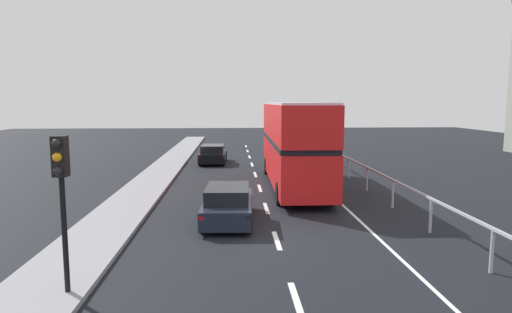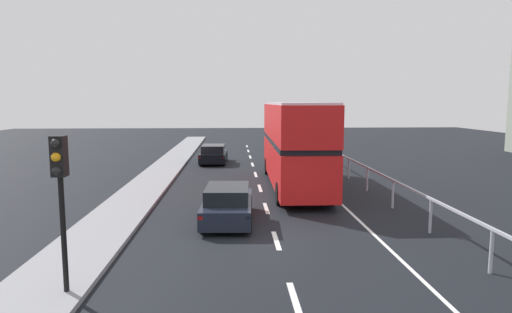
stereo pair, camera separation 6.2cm
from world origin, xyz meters
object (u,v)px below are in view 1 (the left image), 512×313
hatchback_car_near (228,204)px  traffic_signal_pole (61,176)px  double_decker_bus_red (294,142)px  sedan_car_ahead (213,154)px

hatchback_car_near → traffic_signal_pole: traffic_signal_pole is taller
double_decker_bus_red → hatchback_car_near: (-3.38, -6.46, -1.69)m
double_decker_bus_red → hatchback_car_near: double_decker_bus_red is taller
hatchback_car_near → traffic_signal_pole: bearing=-117.8°
double_decker_bus_red → sedan_car_ahead: bearing=117.4°
double_decker_bus_red → hatchback_car_near: bearing=-116.9°
traffic_signal_pole → sedan_car_ahead: traffic_signal_pole is taller
double_decker_bus_red → traffic_signal_pole: (-6.98, -12.61, 0.46)m
traffic_signal_pole → double_decker_bus_red: bearing=61.0°
hatchback_car_near → double_decker_bus_red: bearing=65.0°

